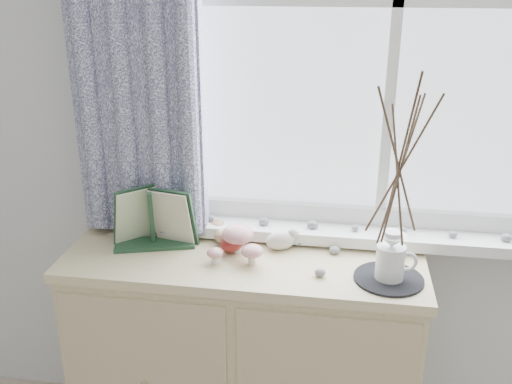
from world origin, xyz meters
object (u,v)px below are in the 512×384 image
toadstool_cluster (238,241)px  sideboard (244,360)px  twig_pitcher (400,162)px  botanical_book (150,220)px

toadstool_cluster → sideboard: bearing=21.2°
toadstool_cluster → twig_pitcher: (0.48, -0.08, 0.32)m
sideboard → botanical_book: (-0.32, 0.00, 0.53)m
toadstool_cluster → botanical_book: bearing=178.9°
botanical_book → twig_pitcher: 0.84m
sideboard → botanical_book: size_ratio=3.83×
sideboard → twig_pitcher: size_ratio=1.81×
sideboard → toadstool_cluster: bearing=-158.8°
botanical_book → twig_pitcher: size_ratio=0.47×
botanical_book → toadstool_cluster: botanical_book is taller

